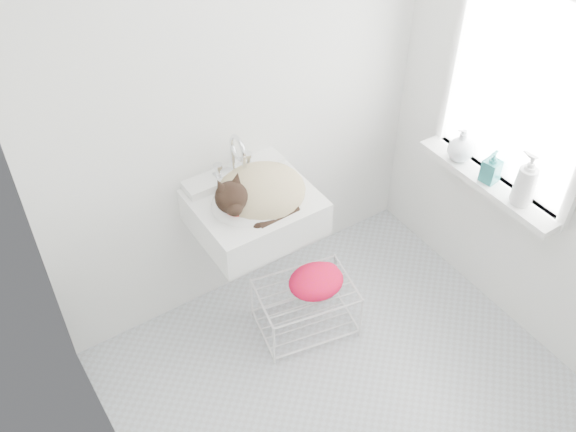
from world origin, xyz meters
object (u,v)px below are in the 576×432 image
bottle_b (488,180)px  bottle_c (458,159)px  bottle_a (519,203)px  sink (254,197)px  wire_rack (305,308)px  cat (257,192)px

bottle_b → bottle_c: (0.00, 0.22, 0.00)m
bottle_b → bottle_a: bearing=-90.0°
sink → bottle_c: 1.13m
wire_rack → sink: bearing=120.6°
cat → bottle_a: 1.30m
sink → bottle_c: size_ratio=3.30×
wire_rack → bottle_c: size_ratio=2.79×
bottle_b → bottle_c: same height
bottle_b → bottle_c: bearing=90.0°
wire_rack → bottle_a: (0.93, -0.50, 0.70)m
bottle_a → bottle_c: bearing=90.0°
bottle_a → bottle_c: (0.00, 0.43, 0.00)m
bottle_c → bottle_b: bearing=-90.0°
cat → wire_rack: 0.79m
wire_rack → bottle_c: (0.93, -0.07, 0.70)m
sink → bottle_b: size_ratio=3.29×
cat → bottle_c: cat is taller
bottle_a → bottle_b: (0.00, 0.21, 0.00)m
bottle_c → wire_rack: bearing=175.7°
bottle_b → bottle_c: size_ratio=1.00×
bottle_a → wire_rack: bearing=151.9°
bottle_b → wire_rack: bearing=162.8°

